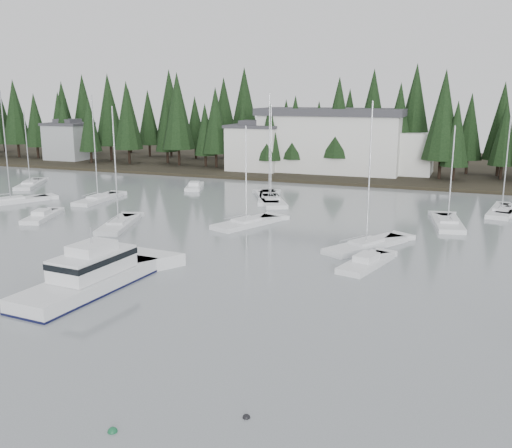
{
  "coord_description": "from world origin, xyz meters",
  "views": [
    {
      "loc": [
        18.15,
        -16.06,
        14.1
      ],
      "look_at": [
        0.43,
        30.74,
        2.5
      ],
      "focal_mm": 40.0,
      "sensor_mm": 36.0,
      "label": 1
    }
  ],
  "objects_px": {
    "house_west": "(255,147)",
    "sailboat_4": "(30,186)",
    "sailboat_1": "(366,247)",
    "sailboat_5": "(246,225)",
    "harbor_inn": "(343,141)",
    "runabout_1": "(366,264)",
    "house_far_west": "(69,140)",
    "sailboat_11": "(501,213)",
    "cabin_cruiser_center": "(90,279)",
    "sailboat_2": "(119,226)",
    "sailboat_3": "(98,200)",
    "sailboat_0": "(271,201)",
    "sailboat_10": "(11,202)",
    "sailboat_13": "(269,199)",
    "runabout_3": "(194,188)",
    "runabout_0": "(42,218)",
    "sailboat_7": "(447,225)"
  },
  "relations": [
    {
      "from": "harbor_inn",
      "to": "runabout_1",
      "type": "distance_m",
      "value": 54.76
    },
    {
      "from": "house_west",
      "to": "sailboat_4",
      "type": "relative_size",
      "value": 0.79
    },
    {
      "from": "sailboat_2",
      "to": "sailboat_3",
      "type": "bearing_deg",
      "value": 26.74
    },
    {
      "from": "harbor_inn",
      "to": "runabout_1",
      "type": "relative_size",
      "value": 4.04
    },
    {
      "from": "harbor_inn",
      "to": "sailboat_11",
      "type": "height_order",
      "value": "harbor_inn"
    },
    {
      "from": "sailboat_0",
      "to": "sailboat_10",
      "type": "height_order",
      "value": "sailboat_10"
    },
    {
      "from": "sailboat_2",
      "to": "sailboat_4",
      "type": "xyz_separation_m",
      "value": [
        -28.36,
        18.37,
        -0.01
      ]
    },
    {
      "from": "sailboat_1",
      "to": "runabout_3",
      "type": "distance_m",
      "value": 38.69
    },
    {
      "from": "house_far_west",
      "to": "sailboat_11",
      "type": "height_order",
      "value": "sailboat_11"
    },
    {
      "from": "harbor_inn",
      "to": "sailboat_13",
      "type": "distance_m",
      "value": 28.27
    },
    {
      "from": "sailboat_13",
      "to": "runabout_1",
      "type": "distance_m",
      "value": 30.78
    },
    {
      "from": "sailboat_0",
      "to": "sailboat_4",
      "type": "height_order",
      "value": "sailboat_0"
    },
    {
      "from": "sailboat_1",
      "to": "runabout_0",
      "type": "relative_size",
      "value": 1.91
    },
    {
      "from": "runabout_1",
      "to": "sailboat_7",
      "type": "bearing_deg",
      "value": -2.66
    },
    {
      "from": "house_far_west",
      "to": "cabin_cruiser_center",
      "type": "relative_size",
      "value": 0.67
    },
    {
      "from": "sailboat_0",
      "to": "sailboat_11",
      "type": "distance_m",
      "value": 28.38
    },
    {
      "from": "sailboat_5",
      "to": "sailboat_13",
      "type": "bearing_deg",
      "value": 32.95
    },
    {
      "from": "cabin_cruiser_center",
      "to": "sailboat_10",
      "type": "relative_size",
      "value": 0.85
    },
    {
      "from": "house_far_west",
      "to": "cabin_cruiser_center",
      "type": "distance_m",
      "value": 83.33
    },
    {
      "from": "sailboat_5",
      "to": "house_far_west",
      "type": "bearing_deg",
      "value": 76.52
    },
    {
      "from": "sailboat_1",
      "to": "sailboat_3",
      "type": "distance_m",
      "value": 39.06
    },
    {
      "from": "sailboat_1",
      "to": "sailboat_4",
      "type": "xyz_separation_m",
      "value": [
        -54.79,
        17.5,
        -0.01
      ]
    },
    {
      "from": "cabin_cruiser_center",
      "to": "sailboat_11",
      "type": "xyz_separation_m",
      "value": [
        29.2,
        39.88,
        -0.73
      ]
    },
    {
      "from": "house_west",
      "to": "sailboat_2",
      "type": "xyz_separation_m",
      "value": [
        1.22,
        -44.55,
        -4.58
      ]
    },
    {
      "from": "house_far_west",
      "to": "sailboat_2",
      "type": "bearing_deg",
      "value": -47.13
    },
    {
      "from": "house_west",
      "to": "runabout_3",
      "type": "xyz_separation_m",
      "value": [
        -2.42,
        -19.33,
        -4.52
      ]
    },
    {
      "from": "sailboat_2",
      "to": "sailboat_1",
      "type": "bearing_deg",
      "value": -104.83
    },
    {
      "from": "harbor_inn",
      "to": "sailboat_4",
      "type": "relative_size",
      "value": 2.45
    },
    {
      "from": "sailboat_0",
      "to": "sailboat_13",
      "type": "relative_size",
      "value": 0.9
    },
    {
      "from": "sailboat_4",
      "to": "runabout_0",
      "type": "height_order",
      "value": "sailboat_4"
    },
    {
      "from": "house_far_west",
      "to": "runabout_1",
      "type": "relative_size",
      "value": 1.16
    },
    {
      "from": "cabin_cruiser_center",
      "to": "runabout_1",
      "type": "distance_m",
      "value": 22.06
    },
    {
      "from": "sailboat_2",
      "to": "runabout_1",
      "type": "xyz_separation_m",
      "value": [
        27.43,
        -4.85,
        0.05
      ]
    },
    {
      "from": "house_west",
      "to": "runabout_1",
      "type": "bearing_deg",
      "value": -59.89
    },
    {
      "from": "house_far_west",
      "to": "sailboat_0",
      "type": "relative_size",
      "value": 0.65
    },
    {
      "from": "harbor_inn",
      "to": "sailboat_13",
      "type": "height_order",
      "value": "sailboat_13"
    },
    {
      "from": "runabout_1",
      "to": "house_west",
      "type": "bearing_deg",
      "value": 44.83
    },
    {
      "from": "house_far_west",
      "to": "runabout_0",
      "type": "height_order",
      "value": "house_far_west"
    },
    {
      "from": "house_west",
      "to": "cabin_cruiser_center",
      "type": "height_order",
      "value": "house_west"
    },
    {
      "from": "sailboat_5",
      "to": "runabout_3",
      "type": "bearing_deg",
      "value": 62.3
    },
    {
      "from": "runabout_0",
      "to": "runabout_1",
      "type": "xyz_separation_m",
      "value": [
        37.91,
        -5.1,
        -0.0
      ]
    },
    {
      "from": "sailboat_1",
      "to": "sailboat_5",
      "type": "distance_m",
      "value": 14.57
    },
    {
      "from": "house_far_west",
      "to": "sailboat_10",
      "type": "bearing_deg",
      "value": -60.85
    },
    {
      "from": "sailboat_3",
      "to": "sailboat_0",
      "type": "bearing_deg",
      "value": -73.99
    },
    {
      "from": "house_far_west",
      "to": "sailboat_0",
      "type": "xyz_separation_m",
      "value": [
        53.75,
        -27.14,
        -4.34
      ]
    },
    {
      "from": "sailboat_10",
      "to": "sailboat_13",
      "type": "height_order",
      "value": "sailboat_10"
    },
    {
      "from": "sailboat_10",
      "to": "runabout_1",
      "type": "bearing_deg",
      "value": -73.71
    },
    {
      "from": "sailboat_11",
      "to": "runabout_0",
      "type": "height_order",
      "value": "sailboat_11"
    },
    {
      "from": "runabout_3",
      "to": "sailboat_5",
      "type": "bearing_deg",
      "value": -160.26
    },
    {
      "from": "sailboat_11",
      "to": "runabout_3",
      "type": "distance_m",
      "value": 42.56
    }
  ]
}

